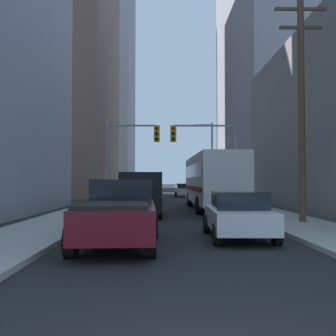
{
  "coord_description": "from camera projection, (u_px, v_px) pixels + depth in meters",
  "views": [
    {
      "loc": [
        -0.57,
        -3.29,
        1.87
      ],
      "look_at": [
        0.0,
        37.72,
        3.14
      ],
      "focal_mm": 43.02,
      "sensor_mm": 36.0,
      "label": 1
    }
  ],
  "objects": [
    {
      "name": "pickup_truck_maroon",
      "position": [
        119.0,
        213.0,
        11.57
      ],
      "size": [
        2.2,
        5.47,
        1.9
      ],
      "color": "maroon",
      "rests_on": "ground"
    },
    {
      "name": "city_bus",
      "position": [
        212.0,
        180.0,
        25.41
      ],
      "size": [
        2.69,
        11.54,
        3.4
      ],
      "color": "silver",
      "rests_on": "ground"
    },
    {
      "name": "traffic_signal_near_right",
      "position": [
        207.0,
        146.0,
        25.81
      ],
      "size": [
        4.3,
        0.44,
        6.0
      ],
      "color": "gray",
      "rests_on": "ground"
    },
    {
      "name": "sidewalk_right",
      "position": [
        205.0,
        194.0,
        53.28
      ],
      "size": [
        2.93,
        160.0,
        0.15
      ],
      "primitive_type": "cube",
      "color": "#9E9E99",
      "rests_on": "ground"
    },
    {
      "name": "traffic_signal_near_left",
      "position": [
        130.0,
        147.0,
        25.74
      ],
      "size": [
        3.5,
        0.44,
        6.0
      ],
      "color": "gray",
      "rests_on": "ground"
    },
    {
      "name": "street_lamp_right",
      "position": [
        209.0,
        153.0,
        39.02
      ],
      "size": [
        2.0,
        0.32,
        7.5
      ],
      "color": "gray",
      "rests_on": "ground"
    },
    {
      "name": "building_left_far_tower",
      "position": [
        77.0,
        59.0,
        93.57
      ],
      "size": [
        25.76,
        23.3,
        60.17
      ],
      "primitive_type": "cube",
      "color": "#93939E",
      "rests_on": "ground"
    },
    {
      "name": "sidewalk_left",
      "position": [
        129.0,
        194.0,
        53.14
      ],
      "size": [
        2.93,
        160.0,
        0.15
      ],
      "primitive_type": "cube",
      "color": "#9E9E99",
      "rests_on": "ground"
    },
    {
      "name": "building_left_mid_office",
      "position": [
        32.0,
        54.0,
        50.15
      ],
      "size": [
        19.54,
        20.77,
        35.32
      ],
      "primitive_type": "cube",
      "color": "#66564C",
      "rests_on": "ground"
    },
    {
      "name": "cargo_van_black",
      "position": [
        142.0,
        192.0,
        20.86
      ],
      "size": [
        2.16,
        5.27,
        2.26
      ],
      "color": "black",
      "rests_on": "ground"
    },
    {
      "name": "building_right_mid_block",
      "position": [
        323.0,
        64.0,
        48.74
      ],
      "size": [
        22.48,
        24.9,
        31.92
      ],
      "primitive_type": "cube",
      "color": "#93939E",
      "rests_on": "ground"
    },
    {
      "name": "sedan_white",
      "position": [
        238.0,
        215.0,
        12.87
      ],
      "size": [
        1.95,
        4.25,
        1.52
      ],
      "color": "white",
      "rests_on": "ground"
    },
    {
      "name": "sedan_silver",
      "position": [
        184.0,
        190.0,
        46.42
      ],
      "size": [
        1.95,
        4.26,
        1.52
      ],
      "color": "#B7BABF",
      "rests_on": "ground"
    },
    {
      "name": "sedan_green",
      "position": [
        147.0,
        193.0,
        34.16
      ],
      "size": [
        1.95,
        4.22,
        1.52
      ],
      "color": "#195938",
      "rests_on": "ground"
    },
    {
      "name": "utility_pole_right",
      "position": [
        301.0,
        103.0,
        16.99
      ],
      "size": [
        2.2,
        0.28,
        9.78
      ],
      "color": "brown",
      "rests_on": "ground"
    }
  ]
}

